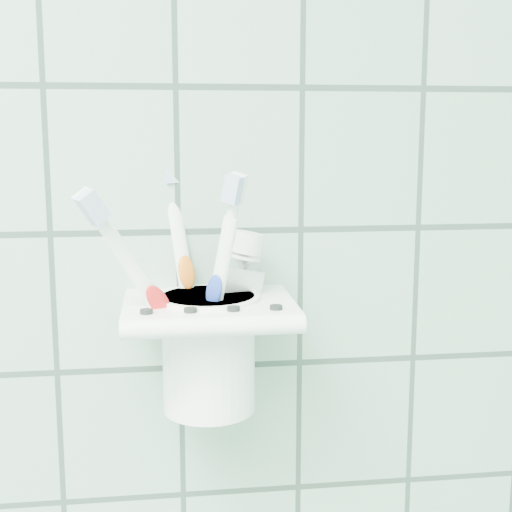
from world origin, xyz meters
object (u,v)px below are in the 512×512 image
(holder_bracket, at_px, (209,311))
(toothbrush_pink, at_px, (219,270))
(toothbrush_blue, at_px, (201,276))
(toothpaste_tube, at_px, (218,300))
(toothbrush_orange, at_px, (195,284))
(cup, at_px, (209,348))

(holder_bracket, height_order, toothbrush_pink, toothbrush_pink)
(toothbrush_blue, distance_m, toothpaste_tube, 0.03)
(holder_bracket, bearing_deg, toothbrush_blue, 113.00)
(toothbrush_orange, distance_m, toothpaste_tube, 0.03)
(holder_bracket, height_order, toothbrush_orange, toothbrush_orange)
(toothbrush_pink, xyz_separation_m, toothbrush_orange, (-0.02, -0.01, -0.01))
(toothbrush_pink, bearing_deg, toothbrush_orange, 176.94)
(toothbrush_pink, relative_size, toothpaste_tube, 1.39)
(toothbrush_pink, distance_m, toothbrush_blue, 0.01)
(holder_bracket, xyz_separation_m, toothbrush_blue, (-0.00, 0.01, 0.03))
(cup, bearing_deg, toothbrush_pink, 41.10)
(cup, xyz_separation_m, toothbrush_orange, (-0.01, -0.00, 0.05))
(toothbrush_blue, bearing_deg, toothpaste_tube, 4.60)
(holder_bracket, distance_m, toothbrush_orange, 0.02)
(toothpaste_tube, bearing_deg, toothbrush_orange, -154.47)
(toothbrush_orange, height_order, toothpaste_tube, toothbrush_orange)
(cup, distance_m, toothbrush_blue, 0.06)
(holder_bracket, relative_size, toothbrush_orange, 0.70)
(cup, bearing_deg, toothpaste_tube, 56.62)
(toothbrush_pink, height_order, toothpaste_tube, toothbrush_pink)
(toothbrush_blue, xyz_separation_m, toothbrush_orange, (-0.00, -0.01, -0.00))
(toothbrush_orange, bearing_deg, toothbrush_blue, 96.15)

